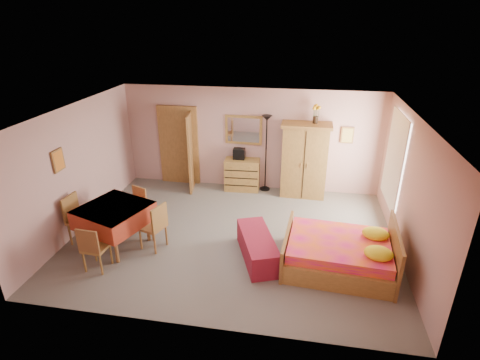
% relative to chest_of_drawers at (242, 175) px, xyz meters
% --- Properties ---
extents(floor, '(6.50, 6.50, 0.00)m').
position_rel_chest_of_drawers_xyz_m(floor, '(0.18, -2.27, -0.42)').
color(floor, slate).
rests_on(floor, ground).
extents(ceiling, '(6.50, 6.50, 0.00)m').
position_rel_chest_of_drawers_xyz_m(ceiling, '(0.18, -2.27, 2.18)').
color(ceiling, brown).
rests_on(ceiling, wall_back).
extents(wall_back, '(6.50, 0.10, 2.60)m').
position_rel_chest_of_drawers_xyz_m(wall_back, '(0.18, 0.23, 0.88)').
color(wall_back, tan).
rests_on(wall_back, floor).
extents(wall_front, '(6.50, 0.10, 2.60)m').
position_rel_chest_of_drawers_xyz_m(wall_front, '(0.18, -4.77, 0.88)').
color(wall_front, tan).
rests_on(wall_front, floor).
extents(wall_left, '(0.10, 5.00, 2.60)m').
position_rel_chest_of_drawers_xyz_m(wall_left, '(-3.07, -2.27, 0.88)').
color(wall_left, tan).
rests_on(wall_left, floor).
extents(wall_right, '(0.10, 5.00, 2.60)m').
position_rel_chest_of_drawers_xyz_m(wall_right, '(3.43, -2.27, 0.88)').
color(wall_right, tan).
rests_on(wall_right, floor).
extents(doorway, '(1.06, 0.12, 2.15)m').
position_rel_chest_of_drawers_xyz_m(doorway, '(-1.72, 0.20, 0.61)').
color(doorway, '#9E6B35').
rests_on(doorway, floor).
extents(window, '(0.08, 1.40, 1.95)m').
position_rel_chest_of_drawers_xyz_m(window, '(3.39, -1.07, 1.03)').
color(window, white).
rests_on(window, wall_right).
extents(picture_left, '(0.04, 0.32, 0.42)m').
position_rel_chest_of_drawers_xyz_m(picture_left, '(-3.04, -2.87, 1.28)').
color(picture_left, orange).
rests_on(picture_left, wall_left).
extents(picture_back, '(0.30, 0.04, 0.40)m').
position_rel_chest_of_drawers_xyz_m(picture_back, '(2.53, 0.20, 1.13)').
color(picture_back, '#D8BF59').
rests_on(picture_back, wall_back).
extents(chest_of_drawers, '(0.90, 0.48, 0.83)m').
position_rel_chest_of_drawers_xyz_m(chest_of_drawers, '(0.00, 0.00, 0.00)').
color(chest_of_drawers, olive).
rests_on(chest_of_drawers, floor).
extents(wall_mirror, '(0.94, 0.08, 0.74)m').
position_rel_chest_of_drawers_xyz_m(wall_mirror, '(0.00, 0.21, 1.13)').
color(wall_mirror, silver).
rests_on(wall_mirror, wall_back).
extents(stereo, '(0.29, 0.22, 0.27)m').
position_rel_chest_of_drawers_xyz_m(stereo, '(-0.09, 0.05, 0.55)').
color(stereo, black).
rests_on(stereo, chest_of_drawers).
extents(floor_lamp, '(0.33, 0.33, 1.97)m').
position_rel_chest_of_drawers_xyz_m(floor_lamp, '(0.59, 0.10, 0.57)').
color(floor_lamp, black).
rests_on(floor_lamp, floor).
extents(wardrobe, '(1.20, 0.64, 1.86)m').
position_rel_chest_of_drawers_xyz_m(wardrobe, '(1.56, -0.06, 0.52)').
color(wardrobe, olive).
rests_on(wardrobe, floor).
extents(sunflower_vase, '(0.19, 0.19, 0.45)m').
position_rel_chest_of_drawers_xyz_m(sunflower_vase, '(1.74, 0.01, 1.67)').
color(sunflower_vase, gold).
rests_on(sunflower_vase, wardrobe).
extents(bed, '(2.04, 1.66, 0.89)m').
position_rel_chest_of_drawers_xyz_m(bed, '(2.23, -2.95, 0.03)').
color(bed, '#E21676').
rests_on(bed, floor).
extents(bench, '(0.98, 1.50, 0.47)m').
position_rel_chest_of_drawers_xyz_m(bench, '(0.77, -2.92, -0.18)').
color(bench, maroon).
rests_on(bench, floor).
extents(dining_table, '(1.49, 1.49, 0.85)m').
position_rel_chest_of_drawers_xyz_m(dining_table, '(-2.01, -2.96, 0.01)').
color(dining_table, maroon).
rests_on(dining_table, floor).
extents(chair_south, '(0.43, 0.43, 0.89)m').
position_rel_chest_of_drawers_xyz_m(chair_south, '(-2.01, -3.71, 0.03)').
color(chair_south, olive).
rests_on(chair_south, floor).
extents(chair_north, '(0.51, 0.51, 0.86)m').
position_rel_chest_of_drawers_xyz_m(chair_north, '(-1.96, -2.20, 0.01)').
color(chair_north, '#A37137').
rests_on(chair_north, floor).
extents(chair_west, '(0.48, 0.48, 1.00)m').
position_rel_chest_of_drawers_xyz_m(chair_west, '(-2.73, -2.96, 0.08)').
color(chair_west, '#A36D37').
rests_on(chair_west, floor).
extents(chair_east, '(0.55, 0.55, 0.95)m').
position_rel_chest_of_drawers_xyz_m(chair_east, '(-1.27, -2.91, 0.06)').
color(chair_east, '#986433').
rests_on(chair_east, floor).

